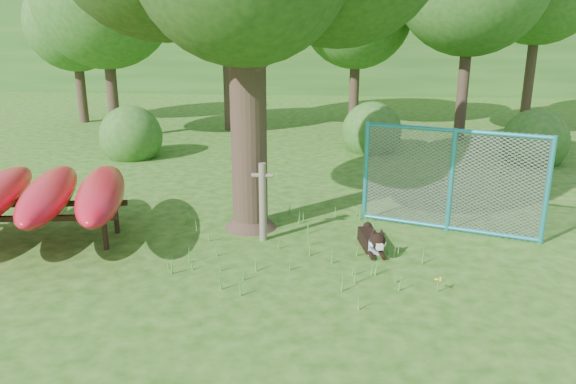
{
  "coord_description": "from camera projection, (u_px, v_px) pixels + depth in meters",
  "views": [
    {
      "loc": [
        1.1,
        -8.02,
        3.85
      ],
      "look_at": [
        0.2,
        1.2,
        1.0
      ],
      "focal_mm": 35.0,
      "sensor_mm": 36.0,
      "label": 1
    }
  ],
  "objects": [
    {
      "name": "kayak_rack",
      "position": [
        23.0,
        194.0,
        9.88
      ],
      "size": [
        4.38,
        3.9,
        1.19
      ],
      "rotation": [
        0.0,
        0.0,
        0.15
      ],
      "color": "black",
      "rests_on": "ground"
    },
    {
      "name": "husky_dog",
      "position": [
        372.0,
        241.0,
        9.71
      ],
      "size": [
        0.46,
        1.19,
        0.53
      ],
      "rotation": [
        0.0,
        0.0,
        0.2
      ],
      "color": "black",
      "rests_on": "ground"
    },
    {
      "name": "ground",
      "position": [
        268.0,
        274.0,
        8.86
      ],
      "size": [
        80.0,
        80.0,
        0.0
      ],
      "primitive_type": "plane",
      "color": "#225010",
      "rests_on": "ground"
    },
    {
      "name": "shrub_mid",
      "position": [
        371.0,
        151.0,
        17.24
      ],
      "size": [
        1.8,
        1.8,
        1.8
      ],
      "primitive_type": "sphere",
      "color": "#285C1D",
      "rests_on": "ground"
    },
    {
      "name": "shrub_left",
      "position": [
        133.0,
        157.0,
        16.46
      ],
      "size": [
        1.8,
        1.8,
        1.8
      ],
      "primitive_type": "sphere",
      "color": "#285C1D",
      "rests_on": "ground"
    },
    {
      "name": "fence_section",
      "position": [
        451.0,
        180.0,
        10.43
      ],
      "size": [
        3.23,
        1.15,
        3.28
      ],
      "rotation": [
        0.0,
        0.0,
        -0.32
      ],
      "color": "teal",
      "rests_on": "ground"
    },
    {
      "name": "bg_tree_f",
      "position": [
        74.0,
        23.0,
        20.97
      ],
      "size": [
        3.6,
        3.6,
        5.55
      ],
      "color": "#35261D",
      "rests_on": "ground"
    },
    {
      "name": "bg_tree_c",
      "position": [
        357.0,
        12.0,
        19.88
      ],
      "size": [
        4.0,
        4.0,
        6.12
      ],
      "color": "#35261D",
      "rests_on": "ground"
    },
    {
      "name": "shrub_right",
      "position": [
        533.0,
        162.0,
        15.87
      ],
      "size": [
        1.8,
        1.8,
        1.8
      ],
      "primitive_type": "sphere",
      "color": "#285C1D",
      "rests_on": "ground"
    },
    {
      "name": "wooden_post",
      "position": [
        263.0,
        200.0,
        10.04
      ],
      "size": [
        0.39,
        0.13,
        1.44
      ],
      "rotation": [
        0.0,
        0.0,
        0.01
      ],
      "color": "#635B4A",
      "rests_on": "ground"
    },
    {
      "name": "wooded_hillside",
      "position": [
        327.0,
        34.0,
        34.62
      ],
      "size": [
        80.0,
        12.0,
        6.0
      ],
      "primitive_type": "cube",
      "color": "#285C1D",
      "rests_on": "ground"
    },
    {
      "name": "wildflower_clump",
      "position": [
        438.0,
        281.0,
        8.22
      ],
      "size": [
        0.11,
        0.09,
        0.23
      ],
      "rotation": [
        0.0,
        0.0,
        0.2
      ],
      "color": "#499A32",
      "rests_on": "ground"
    }
  ]
}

